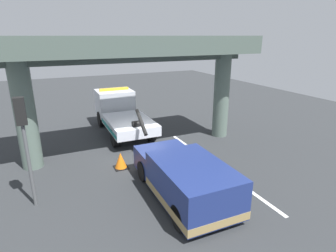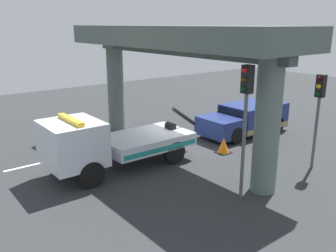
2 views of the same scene
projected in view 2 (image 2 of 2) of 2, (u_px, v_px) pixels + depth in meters
name	position (u px, v px, depth m)	size (l,w,h in m)	color
ground_plane	(180.00, 152.00, 17.25)	(60.00, 40.00, 0.10)	#2D3033
lane_stripe_west	(227.00, 120.00, 22.73)	(2.60, 0.16, 0.01)	silver
lane_stripe_mid	(149.00, 138.00, 19.14)	(2.60, 0.16, 0.01)	silver
lane_stripe_east	(35.00, 164.00, 15.56)	(2.60, 0.16, 0.01)	silver
tow_truck_white	(106.00, 143.00, 14.59)	(7.26, 2.48, 2.46)	silver
towed_van_green	(246.00, 119.00, 19.88)	(5.22, 2.26, 1.58)	navy
overpass_structure	(174.00, 48.00, 15.69)	(3.60, 12.25, 5.75)	#596B60
traffic_light_near	(319.00, 101.00, 14.42)	(0.39, 0.32, 3.91)	#515456
traffic_light_far	(246.00, 104.00, 11.61)	(0.39, 0.32, 4.59)	#515456
traffic_cone_orange	(223.00, 146.00, 16.86)	(0.62, 0.62, 0.74)	orange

